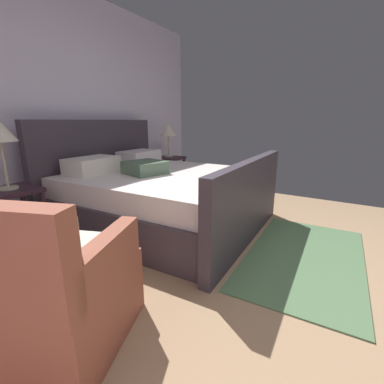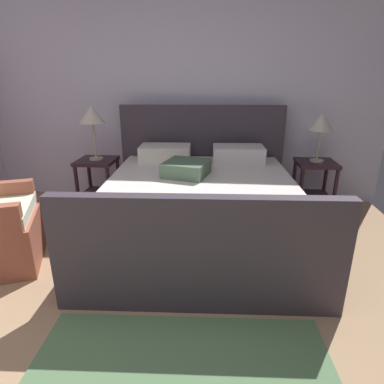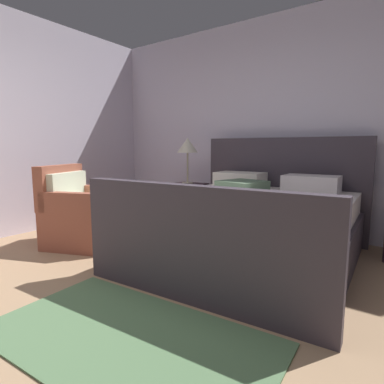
{
  "view_description": "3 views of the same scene",
  "coord_description": "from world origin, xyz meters",
  "px_view_note": "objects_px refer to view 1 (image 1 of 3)",
  "views": [
    {
      "loc": [
        -2.05,
        -0.16,
        1.2
      ],
      "look_at": [
        0.06,
        1.16,
        0.53
      ],
      "focal_mm": 24.87,
      "sensor_mm": 36.0,
      "label": 1
    },
    {
      "loc": [
        0.51,
        -1.16,
        1.54
      ],
      "look_at": [
        0.29,
        1.37,
        0.63
      ],
      "focal_mm": 30.38,
      "sensor_mm": 36.0,
      "label": 2
    },
    {
      "loc": [
        1.62,
        -1.03,
        1.09
      ],
      "look_at": [
        0.07,
        1.15,
        0.72
      ],
      "focal_mm": 29.62,
      "sensor_mm": 36.0,
      "label": 3
    }
  ],
  "objects_px": {
    "nightstand_right": "(169,168)",
    "nightstand_left": "(13,210)",
    "table_lamp_right": "(168,131)",
    "bed": "(161,194)",
    "armchair": "(48,290)"
  },
  "relations": [
    {
      "from": "nightstand_right",
      "to": "table_lamp_right",
      "type": "bearing_deg",
      "value": 45.0
    },
    {
      "from": "table_lamp_right",
      "to": "armchair",
      "type": "xyz_separation_m",
      "value": [
        -3.06,
        -1.51,
        -0.69
      ]
    },
    {
      "from": "bed",
      "to": "nightstand_right",
      "type": "relative_size",
      "value": 3.74
    },
    {
      "from": "nightstand_right",
      "to": "armchair",
      "type": "relative_size",
      "value": 0.64
    },
    {
      "from": "nightstand_left",
      "to": "nightstand_right",
      "type": "bearing_deg",
      "value": 2.76
    },
    {
      "from": "bed",
      "to": "table_lamp_right",
      "type": "height_order",
      "value": "bed"
    },
    {
      "from": "bed",
      "to": "armchair",
      "type": "distance_m",
      "value": 1.89
    },
    {
      "from": "table_lamp_right",
      "to": "bed",
      "type": "bearing_deg",
      "value": -147.0
    },
    {
      "from": "bed",
      "to": "table_lamp_right",
      "type": "xyz_separation_m",
      "value": [
        1.3,
        0.84,
        0.69
      ]
    },
    {
      "from": "table_lamp_right",
      "to": "nightstand_left",
      "type": "relative_size",
      "value": 0.93
    },
    {
      "from": "table_lamp_right",
      "to": "nightstand_left",
      "type": "distance_m",
      "value": 2.67
    },
    {
      "from": "bed",
      "to": "table_lamp_right",
      "type": "distance_m",
      "value": 1.69
    },
    {
      "from": "nightstand_right",
      "to": "nightstand_left",
      "type": "bearing_deg",
      "value": -177.24
    },
    {
      "from": "nightstand_right",
      "to": "nightstand_left",
      "type": "height_order",
      "value": "same"
    },
    {
      "from": "nightstand_left",
      "to": "armchair",
      "type": "relative_size",
      "value": 0.64
    }
  ]
}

